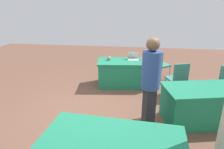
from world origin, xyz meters
TOP-DOWN VIEW (x-y plane):
  - ground_plane at (0.00, 0.00)m, footprint 14.40×14.40m
  - table_foreground at (-0.32, -1.70)m, footprint 1.75×1.05m
  - table_mid_left at (-2.08, 0.05)m, footprint 1.84×1.22m
  - chair_near_front at (-1.71, -1.06)m, footprint 0.57×0.57m
  - chair_tucked_left at (-1.37, -2.34)m, footprint 0.62×0.62m
  - person_attendee_standing at (-0.92, 0.49)m, footprint 0.42×0.42m
  - laptop_silver at (-0.51, -1.84)m, footprint 0.33×0.31m
  - yarn_ball at (0.19, -1.71)m, footprint 0.12×0.12m
  - scissors_red at (-0.75, -1.87)m, footprint 0.13×0.17m

SIDE VIEW (x-z plane):
  - ground_plane at x=0.00m, z-range 0.00..0.00m
  - table_mid_left at x=-2.08m, z-range 0.00..0.76m
  - table_foreground at x=-0.32m, z-range 0.00..0.76m
  - chair_tucked_left at x=-1.37m, z-range 0.06..1.01m
  - chair_near_front at x=-1.71m, z-range 0.07..1.02m
  - scissors_red at x=-0.75m, z-range 0.76..0.77m
  - laptop_silver at x=-0.51m, z-range 0.70..0.90m
  - yarn_ball at x=0.19m, z-range 0.76..0.88m
  - person_attendee_standing at x=-0.92m, z-range 0.11..1.93m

